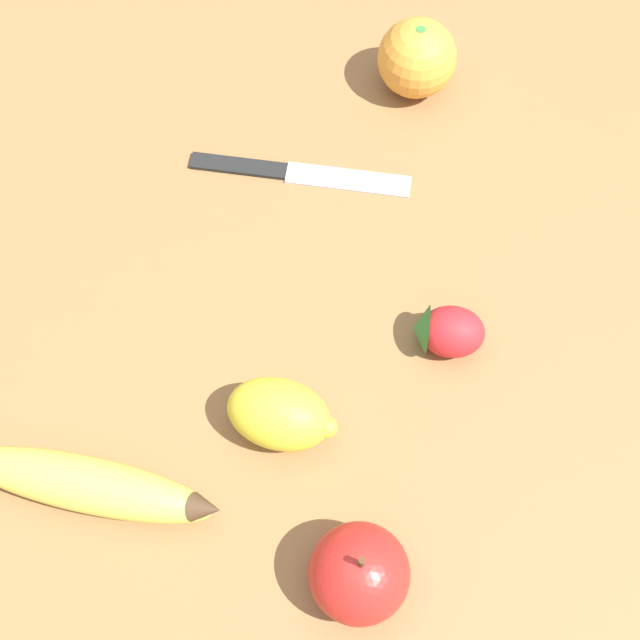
{
  "coord_description": "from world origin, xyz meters",
  "views": [
    {
      "loc": [
        0.34,
        -0.01,
        0.66
      ],
      "look_at": [
        0.04,
        0.08,
        0.03
      ],
      "focal_mm": 50.0,
      "sensor_mm": 36.0,
      "label": 1
    }
  ],
  "objects_px": {
    "apple": "(359,573)",
    "lemon": "(280,414)",
    "banana": "(89,485)",
    "strawberry": "(447,331)",
    "paring_knife": "(291,172)",
    "orange": "(417,58)"
  },
  "relations": [
    {
      "from": "apple",
      "to": "paring_knife",
      "type": "height_order",
      "value": "apple"
    },
    {
      "from": "orange",
      "to": "lemon",
      "type": "distance_m",
      "value": 0.36
    },
    {
      "from": "apple",
      "to": "lemon",
      "type": "xyz_separation_m",
      "value": [
        -0.13,
        -0.02,
        -0.0
      ]
    },
    {
      "from": "lemon",
      "to": "apple",
      "type": "bearing_deg",
      "value": 9.8
    },
    {
      "from": "banana",
      "to": "orange",
      "type": "height_order",
      "value": "orange"
    },
    {
      "from": "strawberry",
      "to": "paring_knife",
      "type": "relative_size",
      "value": 0.36
    },
    {
      "from": "banana",
      "to": "strawberry",
      "type": "relative_size",
      "value": 2.82
    },
    {
      "from": "banana",
      "to": "strawberry",
      "type": "distance_m",
      "value": 0.3
    },
    {
      "from": "apple",
      "to": "banana",
      "type": "bearing_deg",
      "value": -124.63
    },
    {
      "from": "apple",
      "to": "paring_knife",
      "type": "distance_m",
      "value": 0.36
    },
    {
      "from": "orange",
      "to": "apple",
      "type": "xyz_separation_m",
      "value": [
        0.42,
        -0.19,
        -0.0
      ]
    },
    {
      "from": "banana",
      "to": "orange",
      "type": "relative_size",
      "value": 2.65
    },
    {
      "from": "banana",
      "to": "apple",
      "type": "bearing_deg",
      "value": -6.19
    },
    {
      "from": "paring_knife",
      "to": "orange",
      "type": "bearing_deg",
      "value": 140.14
    },
    {
      "from": "orange",
      "to": "apple",
      "type": "distance_m",
      "value": 0.46
    },
    {
      "from": "strawberry",
      "to": "paring_knife",
      "type": "distance_m",
      "value": 0.21
    },
    {
      "from": "strawberry",
      "to": "lemon",
      "type": "xyz_separation_m",
      "value": [
        0.03,
        -0.15,
        0.01
      ]
    },
    {
      "from": "apple",
      "to": "paring_knife",
      "type": "xyz_separation_m",
      "value": [
        -0.36,
        0.05,
        -0.03
      ]
    },
    {
      "from": "banana",
      "to": "paring_knife",
      "type": "xyz_separation_m",
      "value": [
        -0.24,
        0.22,
        -0.02
      ]
    },
    {
      "from": "apple",
      "to": "lemon",
      "type": "bearing_deg",
      "value": -170.2
    },
    {
      "from": "banana",
      "to": "lemon",
      "type": "bearing_deg",
      "value": 32.89
    },
    {
      "from": "banana",
      "to": "lemon",
      "type": "xyz_separation_m",
      "value": [
        -0.01,
        0.15,
        0.01
      ]
    }
  ]
}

